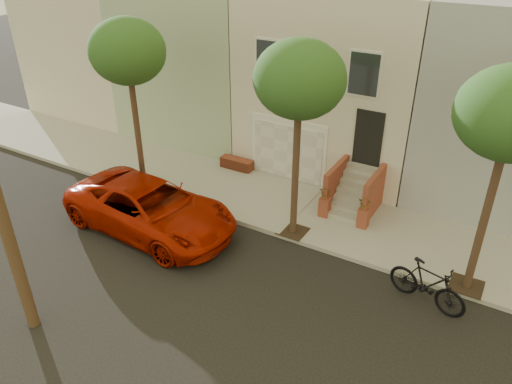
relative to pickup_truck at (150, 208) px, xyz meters
The scene contains 8 objects.
ground 3.83m from the pickup_truck, 28.83° to the right, with size 90.00×90.00×0.00m, color black.
sidewalk 4.89m from the pickup_truck, 47.33° to the left, with size 40.00×3.70×0.15m, color #9B9A8D.
house_row 10.33m from the pickup_truck, 70.78° to the left, with size 33.10×11.70×7.00m.
tree_left 5.37m from the pickup_truck, 136.71° to the left, with size 2.70×2.57×6.30m.
tree_mid 6.49m from the pickup_truck, 26.17° to the left, with size 2.70×2.57×6.30m.
tree_right 10.92m from the pickup_truck, 12.12° to the left, with size 2.70×2.57×6.30m.
pickup_truck is the anchor object (origin of this frame).
motorcycle 8.92m from the pickup_truck, ahead, with size 0.63×2.21×1.33m, color black.
Camera 1 is at (6.80, -8.45, 9.29)m, focal length 34.41 mm.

